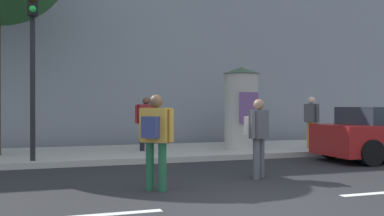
{
  "coord_description": "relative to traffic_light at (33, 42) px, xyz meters",
  "views": [
    {
      "loc": [
        -3.26,
        -6.22,
        1.46
      ],
      "look_at": [
        -0.34,
        2.0,
        1.41
      ],
      "focal_mm": 43.58,
      "sensor_mm": 36.0,
      "label": 1
    }
  ],
  "objects": [
    {
      "name": "sidewalk_curb",
      "position": [
        3.13,
        1.76,
        -2.86
      ],
      "size": [
        36.0,
        4.0,
        0.15
      ],
      "primitive_type": "cube",
      "color": "#B2ADA3",
      "rests_on": "ground_plane"
    },
    {
      "name": "pedestrian_in_red_top",
      "position": [
        7.23,
        3.13,
        -1.83
      ],
      "size": [
        0.35,
        0.65,
        1.62
      ],
      "color": "#4C4C51",
      "rests_on": "sidewalk_curb"
    },
    {
      "name": "poster_column",
      "position": [
        5.88,
        1.08,
        -1.55
      ],
      "size": [
        1.1,
        1.1,
        2.45
      ],
      "color": "#B2ADA3",
      "rests_on": "sidewalk_curb"
    },
    {
      "name": "pedestrian_with_backpack",
      "position": [
        1.93,
        -3.81,
        -1.95
      ],
      "size": [
        0.54,
        0.54,
        1.64
      ],
      "color": "#1E5938",
      "rests_on": "ground_plane"
    },
    {
      "name": "building_backdrop",
      "position": [
        3.13,
        6.76,
        1.27
      ],
      "size": [
        36.0,
        5.0,
        8.41
      ],
      "primitive_type": "cube",
      "color": "gray",
      "rests_on": "ground_plane"
    },
    {
      "name": "traffic_light",
      "position": [
        0.0,
        0.0,
        0.0
      ],
      "size": [
        0.24,
        0.45,
        4.13
      ],
      "color": "black",
      "rests_on": "sidewalk_curb"
    },
    {
      "name": "pedestrian_with_bag",
      "position": [
        8.03,
        0.65,
        -1.88
      ],
      "size": [
        0.31,
        0.58,
        1.57
      ],
      "color": "#B78C33",
      "rests_on": "sidewalk_curb"
    },
    {
      "name": "lane_markings",
      "position": [
        3.13,
        -5.24,
        -2.94
      ],
      "size": [
        25.8,
        0.16,
        0.01
      ],
      "color": "silver",
      "rests_on": "ground_plane"
    },
    {
      "name": "pedestrian_near_pole",
      "position": [
        4.22,
        -3.14,
        -2.0
      ],
      "size": [
        0.52,
        0.52,
        1.58
      ],
      "color": "#4C4C51",
      "rests_on": "ground_plane"
    },
    {
      "name": "pedestrian_in_light_jacket",
      "position": [
        3.1,
        1.57,
        -1.88
      ],
      "size": [
        0.66,
        0.28,
        1.55
      ],
      "color": "black",
      "rests_on": "sidewalk_curb"
    },
    {
      "name": "pedestrian_in_dark_shirt",
      "position": [
        6.42,
        2.81,
        -1.92
      ],
      "size": [
        0.43,
        0.44,
        1.52
      ],
      "color": "maroon",
      "rests_on": "sidewalk_curb"
    },
    {
      "name": "ground_plane",
      "position": [
        3.13,
        -5.24,
        -2.94
      ],
      "size": [
        80.0,
        80.0,
        0.0
      ],
      "primitive_type": "plane",
      "color": "#232326"
    }
  ]
}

